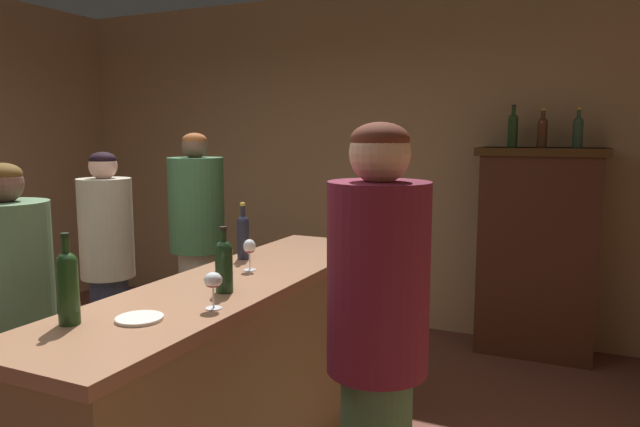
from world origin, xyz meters
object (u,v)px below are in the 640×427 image
(display_cabinet, at_px, (538,248))
(bartender, at_px, (377,347))
(wine_bottle_pinot, at_px, (243,234))
(display_bottle_center, at_px, (578,130))
(wine_bottle_merlot, at_px, (68,284))
(patron_redhead, at_px, (197,242))
(patron_tall, at_px, (12,320))
(wine_bottle_chardonnay, at_px, (224,263))
(flower_arrangement, at_px, (347,214))
(cheese_plate, at_px, (140,318))
(display_bottle_midleft, at_px, (542,130))
(wine_glass_front, at_px, (250,248))
(patron_in_grey, at_px, (0,294))
(patron_in_navy, at_px, (108,267))
(wine_glass_mid, at_px, (213,282))
(display_bottle_left, at_px, (513,128))
(bar_counter, at_px, (237,382))

(display_cabinet, relative_size, bartender, 0.92)
(wine_bottle_pinot, relative_size, display_bottle_center, 1.05)
(wine_bottle_merlot, bearing_deg, patron_redhead, 114.71)
(wine_bottle_merlot, distance_m, patron_tall, 0.86)
(display_cabinet, height_order, wine_bottle_chardonnay, display_cabinet)
(flower_arrangement, distance_m, cheese_plate, 1.61)
(wine_bottle_chardonnay, height_order, cheese_plate, wine_bottle_chardonnay)
(wine_bottle_chardonnay, xyz_separation_m, display_bottle_midleft, (1.04, 2.63, 0.57))
(wine_bottle_chardonnay, relative_size, cheese_plate, 1.65)
(wine_glass_front, distance_m, display_bottle_center, 2.71)
(patron_in_grey, bearing_deg, display_bottle_center, 24.24)
(display_cabinet, relative_size, patron_in_navy, 1.01)
(wine_bottle_merlot, xyz_separation_m, display_bottle_midleft, (1.30, 3.22, 0.55))
(patron_redhead, bearing_deg, cheese_plate, -15.68)
(wine_glass_mid, xyz_separation_m, cheese_plate, (-0.16, -0.23, -0.10))
(display_bottle_left, bearing_deg, wine_bottle_merlot, -108.76)
(cheese_plate, height_order, display_bottle_center, display_bottle_center)
(wine_bottle_chardonnay, distance_m, bartender, 0.79)
(bar_counter, height_order, wine_glass_mid, wine_glass_mid)
(wine_bottle_merlot, distance_m, wine_bottle_chardonnay, 0.64)
(display_cabinet, relative_size, cheese_plate, 9.35)
(wine_glass_mid, xyz_separation_m, bartender, (0.65, 0.05, -0.17))
(patron_in_grey, bearing_deg, cheese_plate, -37.78)
(wine_bottle_pinot, height_order, display_bottle_center, display_bottle_center)
(patron_in_navy, bearing_deg, display_bottle_left, 83.15)
(display_cabinet, distance_m, wine_bottle_chardonnay, 2.85)
(display_bottle_left, height_order, patron_redhead, display_bottle_left)
(flower_arrangement, xyz_separation_m, bartender, (0.65, -1.31, -0.27))
(wine_glass_front, xyz_separation_m, display_bottle_midleft, (1.16, 2.24, 0.58))
(patron_redhead, bearing_deg, bar_counter, -3.64)
(wine_glass_mid, bearing_deg, wine_bottle_merlot, -134.29)
(wine_bottle_chardonnay, xyz_separation_m, wine_bottle_pinot, (-0.29, 0.60, 0.01))
(display_cabinet, distance_m, display_bottle_center, 0.92)
(wine_bottle_pinot, bearing_deg, display_bottle_left, 61.08)
(wine_bottle_chardonnay, height_order, display_bottle_center, display_bottle_center)
(patron_in_grey, height_order, patron_tall, patron_tall)
(bar_counter, xyz_separation_m, display_cabinet, (1.15, 2.41, 0.31))
(display_cabinet, xyz_separation_m, wine_bottle_merlot, (-1.31, -3.22, 0.34))
(patron_in_navy, xyz_separation_m, patron_tall, (0.34, -0.93, -0.02))
(wine_glass_front, bearing_deg, cheese_plate, -86.61)
(patron_in_grey, bearing_deg, wine_bottle_pinot, 6.42)
(display_bottle_center, relative_size, patron_in_grey, 0.19)
(wine_bottle_merlot, relative_size, patron_tall, 0.21)
(bar_counter, distance_m, patron_in_grey, 1.44)
(wine_bottle_pinot, bearing_deg, bar_counter, -63.15)
(bar_counter, bearing_deg, display_cabinet, 64.55)
(wine_bottle_pinot, distance_m, flower_arrangement, 0.67)
(display_bottle_center, bearing_deg, patron_redhead, -152.08)
(display_bottle_left, bearing_deg, patron_redhead, -146.95)
(wine_bottle_merlot, relative_size, patron_in_grey, 0.21)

